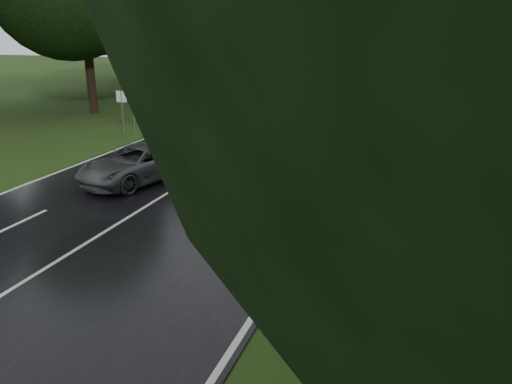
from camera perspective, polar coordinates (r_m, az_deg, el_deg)
ground at (r=14.42m, az=-21.91°, el=-7.67°), size 160.00×160.00×0.00m
road at (r=31.49m, az=2.17°, el=7.31°), size 12.00×140.00×0.04m
lane_center at (r=31.49m, az=2.17°, el=7.35°), size 0.12×140.00×0.01m
grey_car at (r=20.74m, az=-13.08°, el=3.17°), size 3.80×5.63×1.43m
far_car at (r=62.64m, az=11.88°, el=13.15°), size 3.56×5.17×1.61m
hitchhiker at (r=11.96m, az=9.81°, el=-7.10°), size 0.76×0.69×1.98m
suitcase at (r=12.41m, az=7.74°, el=-9.85°), size 0.30×0.50×0.34m
culvert at (r=13.29m, az=20.32°, el=-9.74°), size 1.27×0.63×0.63m
utility_pole_mid at (r=34.73m, az=-11.59°, el=7.95°), size 1.80×0.28×10.24m
utility_pole_far at (r=58.52m, az=1.60°, el=12.35°), size 1.80×0.28×10.13m
road_sign_a at (r=29.62m, az=-14.58°, el=6.00°), size 0.62×0.10×2.58m
road_sign_b at (r=30.54m, az=-13.43°, el=6.44°), size 0.57×0.10×2.40m
tree_left_d at (r=38.65m, az=-17.73°, el=8.47°), size 9.59×9.59×14.99m
tree_left_e at (r=50.81m, az=-7.48°, el=11.32°), size 8.96×8.96×14.01m
tree_left_f at (r=62.68m, az=-4.64°, el=12.70°), size 10.33×10.33×16.14m
tree_right_d at (r=32.66m, az=26.76°, el=5.73°), size 9.95×9.95×15.55m
tree_right_e at (r=46.07m, az=23.88°, el=9.24°), size 8.95×8.95×13.98m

